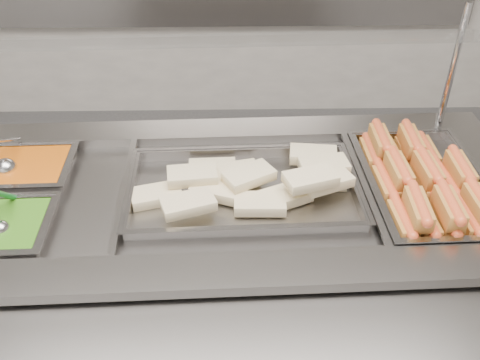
{
  "coord_description": "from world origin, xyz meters",
  "views": [
    {
      "loc": [
        0.05,
        -0.71,
        1.74
      ],
      "look_at": [
        0.07,
        0.5,
        0.86
      ],
      "focal_mm": 40.0,
      "sensor_mm": 36.0,
      "label": 1
    }
  ],
  "objects_px": {
    "sneeze_guard": "(219,44)",
    "pan_wraps": "(243,193)",
    "pan_hotdogs": "(423,191)",
    "ladle": "(6,167)",
    "serving_spoon": "(1,223)",
    "steam_counter": "(226,289)"
  },
  "relations": [
    {
      "from": "sneeze_guard",
      "to": "pan_wraps",
      "type": "distance_m",
      "value": 0.42
    },
    {
      "from": "pan_hotdogs",
      "to": "pan_wraps",
      "type": "distance_m",
      "value": 0.53
    },
    {
      "from": "pan_wraps",
      "to": "ladle",
      "type": "distance_m",
      "value": 0.71
    },
    {
      "from": "ladle",
      "to": "serving_spoon",
      "type": "distance_m",
      "value": 0.27
    },
    {
      "from": "steam_counter",
      "to": "ladle",
      "type": "xyz_separation_m",
      "value": [
        -0.64,
        0.1,
        0.43
      ]
    },
    {
      "from": "ladle",
      "to": "steam_counter",
      "type": "bearing_deg",
      "value": -8.91
    },
    {
      "from": "pan_wraps",
      "to": "pan_hotdogs",
      "type": "bearing_deg",
      "value": 1.88
    },
    {
      "from": "pan_hotdogs",
      "to": "ladle",
      "type": "height_order",
      "value": "ladle"
    },
    {
      "from": "pan_wraps",
      "to": "serving_spoon",
      "type": "bearing_deg",
      "value": -165.6
    },
    {
      "from": "sneeze_guard",
      "to": "pan_hotdogs",
      "type": "relative_size",
      "value": 2.96
    },
    {
      "from": "pan_wraps",
      "to": "serving_spoon",
      "type": "height_order",
      "value": "serving_spoon"
    },
    {
      "from": "pan_wraps",
      "to": "sneeze_guard",
      "type": "bearing_deg",
      "value": 107.23
    },
    {
      "from": "pan_hotdogs",
      "to": "serving_spoon",
      "type": "xyz_separation_m",
      "value": [
        -1.15,
        -0.18,
        0.05
      ]
    },
    {
      "from": "sneeze_guard",
      "to": "serving_spoon",
      "type": "relative_size",
      "value": 9.65
    },
    {
      "from": "serving_spoon",
      "to": "pan_wraps",
      "type": "bearing_deg",
      "value": 14.4
    },
    {
      "from": "steam_counter",
      "to": "serving_spoon",
      "type": "relative_size",
      "value": 11.09
    },
    {
      "from": "steam_counter",
      "to": "pan_hotdogs",
      "type": "relative_size",
      "value": 3.4
    },
    {
      "from": "sneeze_guard",
      "to": "ladle",
      "type": "distance_m",
      "value": 0.72
    },
    {
      "from": "serving_spoon",
      "to": "ladle",
      "type": "bearing_deg",
      "value": 105.9
    },
    {
      "from": "serving_spoon",
      "to": "sneeze_guard",
      "type": "bearing_deg",
      "value": 32.81
    },
    {
      "from": "sneeze_guard",
      "to": "ladle",
      "type": "bearing_deg",
      "value": -170.8
    },
    {
      "from": "pan_hotdogs",
      "to": "serving_spoon",
      "type": "distance_m",
      "value": 1.16
    }
  ]
}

